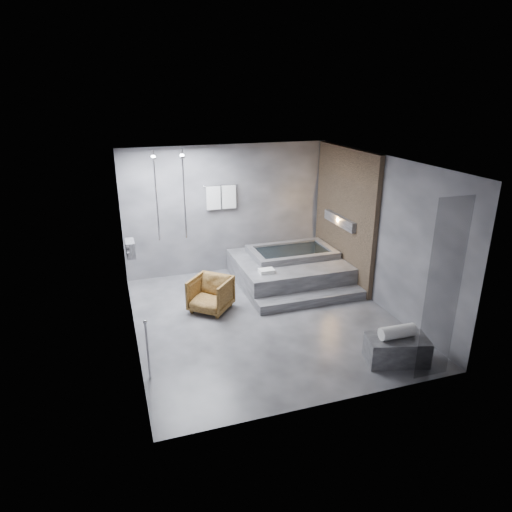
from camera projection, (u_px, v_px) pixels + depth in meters
name	position (u px, v px, depth m)	size (l,w,h in m)	color
room	(282.00, 220.00, 7.96)	(5.00, 5.04, 2.82)	#323235
tub_deck	(289.00, 270.00, 9.74)	(2.20, 2.00, 0.50)	#38383B
tub_step	(311.00, 299.00, 8.74)	(2.20, 0.36, 0.18)	#38383B
concrete_bench	(397.00, 350.00, 6.85)	(0.90, 0.49, 0.40)	#2E2E31
driftwood_chair	(211.00, 294.00, 8.42)	(0.68, 0.70, 0.64)	#432A10
rolled_towel	(398.00, 332.00, 6.76)	(0.20, 0.20, 0.55)	white
deck_towel	(267.00, 271.00, 8.90)	(0.29, 0.21, 0.08)	white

